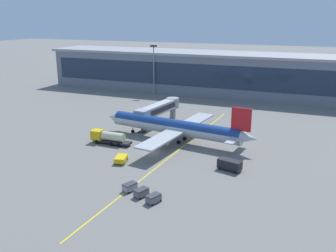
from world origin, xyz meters
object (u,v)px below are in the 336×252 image
(pushback_tug, at_px, (121,159))
(main_airliner, at_px, (175,127))
(baggage_cart_1, at_px, (141,192))
(baggage_cart_2, at_px, (154,198))
(fuel_tanker, at_px, (108,137))
(crew_van, at_px, (230,164))
(baggage_cart_0, at_px, (130,187))

(pushback_tug, bearing_deg, main_airliner, 71.53)
(baggage_cart_1, xyz_separation_m, baggage_cart_2, (2.96, -1.22, 0.00))
(fuel_tanker, distance_m, pushback_tug, 13.29)
(pushback_tug, distance_m, baggage_cart_1, 16.94)
(fuel_tanker, relative_size, baggage_cart_2, 3.56)
(fuel_tanker, height_order, baggage_cart_1, fuel_tanker)
(crew_van, xyz_separation_m, baggage_cart_1, (-12.27, -17.52, -0.53))
(crew_van, relative_size, baggage_cart_0, 1.77)
(crew_van, bearing_deg, pushback_tug, -168.44)
(main_airliner, distance_m, baggage_cart_2, 33.13)
(main_airliner, relative_size, baggage_cart_1, 14.28)
(crew_van, relative_size, baggage_cart_1, 1.77)
(main_airliner, bearing_deg, baggage_cart_1, -80.45)
(pushback_tug, relative_size, baggage_cart_1, 1.40)
(main_airliner, distance_m, fuel_tanker, 17.30)
(pushback_tug, relative_size, baggage_cart_0, 1.40)
(main_airliner, relative_size, pushback_tug, 10.19)
(fuel_tanker, bearing_deg, baggage_cart_0, -50.91)
(main_airliner, height_order, crew_van, main_airliner)
(baggage_cart_1, bearing_deg, baggage_cart_0, 157.65)
(baggage_cart_2, bearing_deg, main_airliner, 104.27)
(fuel_tanker, height_order, baggage_cart_2, fuel_tanker)
(crew_van, height_order, baggage_cart_1, crew_van)
(baggage_cart_2, bearing_deg, fuel_tanker, 134.39)
(pushback_tug, xyz_separation_m, baggage_cart_1, (11.19, -12.72, -0.07))
(baggage_cart_0, bearing_deg, pushback_tug, 125.60)
(fuel_tanker, xyz_separation_m, pushback_tug, (9.01, -9.73, -0.90))
(main_airliner, height_order, pushback_tug, main_airliner)
(main_airliner, height_order, baggage_cart_0, main_airliner)
(fuel_tanker, height_order, crew_van, fuel_tanker)
(crew_van, bearing_deg, baggage_cart_1, -125.00)
(baggage_cart_1, bearing_deg, pushback_tug, 131.35)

